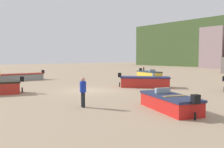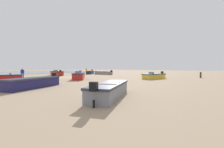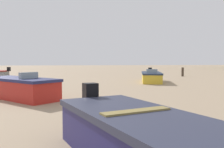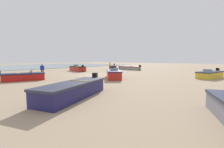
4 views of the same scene
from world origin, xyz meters
The scene contains 8 objects.
ground_plane centered at (0.00, 0.00, 0.00)m, with size 160.00×160.00×0.00m, color tan.
townhouse_far_left centered at (-14.07, 47.15, 5.01)m, with size 5.86×6.29×10.02m, color gray.
boat_red_0 centered at (1.28, 5.11, 0.49)m, with size 4.19×4.05×1.27m.
boat_grey_2 centered at (-12.37, -1.33, 0.41)m, with size 1.87×5.39×1.13m.
boat_red_4 centered at (8.63, -0.96, 0.41)m, with size 4.20×2.74×1.11m.
boat_yellow_6 centered at (-6.14, 13.84, 0.41)m, with size 4.60×2.57×1.12m.
mooring_post_near_water centered at (-12.53, 19.54, 0.50)m, with size 0.26×0.26×0.99m, color #403328.
beach_walker_distant centered at (5.25, -3.95, 0.95)m, with size 0.54×0.39×1.62m.
Camera 1 is at (16.21, -10.88, 2.68)m, focal length 38.91 mm.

